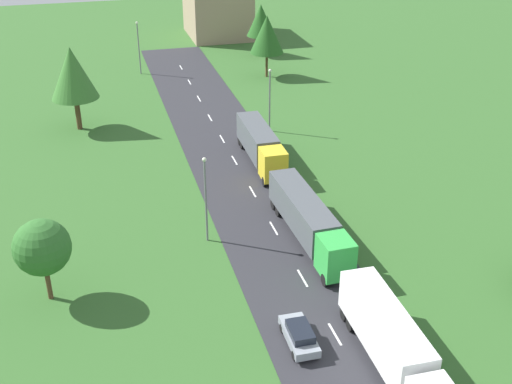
{
  "coord_description": "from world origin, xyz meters",
  "views": [
    {
      "loc": [
        -14.57,
        -16.06,
        29.71
      ],
      "look_at": [
        -0.71,
        35.08,
        2.09
      ],
      "focal_mm": 45.43,
      "sensor_mm": 36.0,
      "label": 1
    }
  ],
  "objects_px": {
    "car_second": "(299,335)",
    "tree_pine": "(267,34)",
    "truck_third": "(261,144)",
    "distant_building": "(217,8)",
    "tree_oak": "(73,73)",
    "tree_maple": "(42,248)",
    "truck_second": "(308,220)",
    "tree_birch": "(261,20)",
    "truck_lead": "(392,341)",
    "lamppost_second": "(206,195)",
    "lamppost_fourth": "(139,45)",
    "lamppost_third": "(270,97)"
  },
  "relations": [
    {
      "from": "truck_second",
      "to": "tree_oak",
      "type": "xyz_separation_m",
      "value": [
        -18.32,
        31.9,
        4.86
      ]
    },
    {
      "from": "lamppost_second",
      "to": "tree_oak",
      "type": "height_order",
      "value": "tree_oak"
    },
    {
      "from": "lamppost_third",
      "to": "tree_birch",
      "type": "xyz_separation_m",
      "value": [
        8.05,
        32.86,
        1.4
      ]
    },
    {
      "from": "tree_oak",
      "to": "tree_maple",
      "type": "xyz_separation_m",
      "value": [
        -3.09,
        -34.53,
        -2.51
      ]
    },
    {
      "from": "distant_building",
      "to": "lamppost_third",
      "type": "bearing_deg",
      "value": -94.73
    },
    {
      "from": "car_second",
      "to": "truck_lead",
      "type": "bearing_deg",
      "value": -36.29
    },
    {
      "from": "tree_oak",
      "to": "tree_pine",
      "type": "bearing_deg",
      "value": 27.08
    },
    {
      "from": "car_second",
      "to": "tree_pine",
      "type": "relative_size",
      "value": 0.47
    },
    {
      "from": "lamppost_fourth",
      "to": "tree_maple",
      "type": "bearing_deg",
      "value": -103.01
    },
    {
      "from": "car_second",
      "to": "lamppost_third",
      "type": "bearing_deg",
      "value": 76.8
    },
    {
      "from": "car_second",
      "to": "lamppost_fourth",
      "type": "distance_m",
      "value": 65.33
    },
    {
      "from": "lamppost_fourth",
      "to": "tree_maple",
      "type": "xyz_separation_m",
      "value": [
        -12.75,
        -55.22,
        0.07
      ]
    },
    {
      "from": "truck_second",
      "to": "tree_birch",
      "type": "relative_size",
      "value": 1.74
    },
    {
      "from": "tree_maple",
      "to": "lamppost_fourth",
      "type": "bearing_deg",
      "value": 76.99
    },
    {
      "from": "truck_third",
      "to": "distant_building",
      "type": "relative_size",
      "value": 0.91
    },
    {
      "from": "lamppost_third",
      "to": "tree_birch",
      "type": "distance_m",
      "value": 33.86
    },
    {
      "from": "truck_second",
      "to": "car_second",
      "type": "relative_size",
      "value": 3.39
    },
    {
      "from": "truck_second",
      "to": "lamppost_fourth",
      "type": "distance_m",
      "value": 53.35
    },
    {
      "from": "tree_pine",
      "to": "distant_building",
      "type": "relative_size",
      "value": 0.68
    },
    {
      "from": "lamppost_fourth",
      "to": "lamppost_second",
      "type": "bearing_deg",
      "value": -89.65
    },
    {
      "from": "tree_oak",
      "to": "lamppost_second",
      "type": "bearing_deg",
      "value": -71.32
    },
    {
      "from": "truck_lead",
      "to": "distant_building",
      "type": "relative_size",
      "value": 0.93
    },
    {
      "from": "car_second",
      "to": "lamppost_third",
      "type": "relative_size",
      "value": 0.55
    },
    {
      "from": "truck_second",
      "to": "truck_third",
      "type": "xyz_separation_m",
      "value": [
        0.35,
        16.54,
        0.03
      ]
    },
    {
      "from": "truck_second",
      "to": "car_second",
      "type": "xyz_separation_m",
      "value": [
        -4.98,
        -12.53,
        -1.31
      ]
    },
    {
      "from": "car_second",
      "to": "tree_pine",
      "type": "bearing_deg",
      "value": 76.11
    },
    {
      "from": "truck_third",
      "to": "lamppost_fourth",
      "type": "bearing_deg",
      "value": 104.03
    },
    {
      "from": "lamppost_second",
      "to": "tree_maple",
      "type": "distance_m",
      "value": 14.0
    },
    {
      "from": "tree_birch",
      "to": "lamppost_second",
      "type": "bearing_deg",
      "value": -110.03
    },
    {
      "from": "car_second",
      "to": "lamppost_third",
      "type": "distance_m",
      "value": 38.82
    },
    {
      "from": "lamppost_second",
      "to": "truck_third",
      "type": "bearing_deg",
      "value": 58.35
    },
    {
      "from": "truck_lead",
      "to": "tree_maple",
      "type": "bearing_deg",
      "value": 147.66
    },
    {
      "from": "lamppost_second",
      "to": "tree_maple",
      "type": "bearing_deg",
      "value": -158.87
    },
    {
      "from": "tree_oak",
      "to": "car_second",
      "type": "bearing_deg",
      "value": -73.29
    },
    {
      "from": "tree_pine",
      "to": "truck_lead",
      "type": "bearing_deg",
      "value": -98.73
    },
    {
      "from": "lamppost_fourth",
      "to": "lamppost_third",
      "type": "bearing_deg",
      "value": -65.54
    },
    {
      "from": "truck_second",
      "to": "lamppost_second",
      "type": "height_order",
      "value": "lamppost_second"
    },
    {
      "from": "truck_second",
      "to": "tree_birch",
      "type": "distance_m",
      "value": 59.28
    },
    {
      "from": "tree_oak",
      "to": "truck_second",
      "type": "bearing_deg",
      "value": -60.13
    },
    {
      "from": "lamppost_third",
      "to": "lamppost_fourth",
      "type": "height_order",
      "value": "lamppost_fourth"
    },
    {
      "from": "truck_lead",
      "to": "truck_second",
      "type": "relative_size",
      "value": 0.87
    },
    {
      "from": "truck_lead",
      "to": "truck_third",
      "type": "bearing_deg",
      "value": 89.32
    },
    {
      "from": "car_second",
      "to": "distant_building",
      "type": "relative_size",
      "value": 0.32
    },
    {
      "from": "lamppost_second",
      "to": "tree_pine",
      "type": "bearing_deg",
      "value": 67.76
    },
    {
      "from": "truck_second",
      "to": "tree_birch",
      "type": "height_order",
      "value": "tree_birch"
    },
    {
      "from": "car_second",
      "to": "lamppost_third",
      "type": "xyz_separation_m",
      "value": [
        8.83,
        37.64,
        3.49
      ]
    },
    {
      "from": "tree_oak",
      "to": "tree_birch",
      "type": "relative_size",
      "value": 1.22
    },
    {
      "from": "truck_third",
      "to": "tree_oak",
      "type": "relative_size",
      "value": 1.22
    },
    {
      "from": "lamppost_third",
      "to": "lamppost_fourth",
      "type": "xyz_separation_m",
      "value": [
        -12.51,
        27.49,
        0.1
      ]
    },
    {
      "from": "lamppost_third",
      "to": "tree_maple",
      "type": "height_order",
      "value": "lamppost_third"
    }
  ]
}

